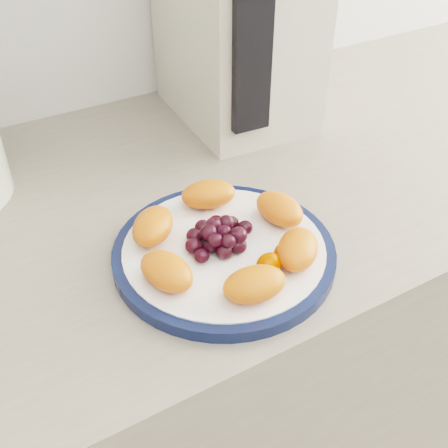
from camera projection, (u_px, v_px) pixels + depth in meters
counter at (149, 410)px, 1.01m from camera, size 3.50×0.60×0.90m
cabinet_face at (150, 420)px, 1.02m from camera, size 3.48×0.58×0.84m
plate_rim at (224, 253)px, 0.65m from camera, size 0.26×0.26×0.01m
plate_face at (224, 252)px, 0.65m from camera, size 0.23×0.23×0.02m
appliance_body at (236, 17)px, 0.85m from camera, size 0.20×0.26×0.32m
appliance_panel at (252, 48)px, 0.73m from camera, size 0.06×0.02×0.23m
fruit_plate at (228, 237)px, 0.63m from camera, size 0.22×0.22×0.03m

